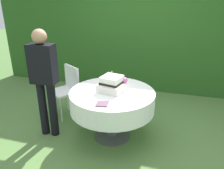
{
  "coord_description": "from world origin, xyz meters",
  "views": [
    {
      "loc": [
        0.78,
        -2.75,
        2.0
      ],
      "look_at": [
        -0.01,
        0.02,
        0.84
      ],
      "focal_mm": 35.53,
      "sensor_mm": 36.0,
      "label": 1
    }
  ],
  "objects": [
    {
      "name": "foliage_hedge",
      "position": [
        0.0,
        2.13,
        1.27
      ],
      "size": [
        6.57,
        0.47,
        2.55
      ],
      "primitive_type": "cube",
      "color": "#28561E",
      "rests_on": "ground_plane"
    },
    {
      "name": "cake_table",
      "position": [
        0.0,
        0.0,
        0.6
      ],
      "size": [
        1.21,
        1.21,
        0.74
      ],
      "color": "#4C4C51",
      "rests_on": "ground_plane"
    },
    {
      "name": "napkin_stack",
      "position": [
        -0.01,
        -0.42,
        0.75
      ],
      "size": [
        0.17,
        0.17,
        0.01
      ],
      "primitive_type": "cube",
      "rotation": [
        0.0,
        0.0,
        0.14
      ],
      "color": "#6B4C60",
      "rests_on": "cake_table"
    },
    {
      "name": "ground_plane",
      "position": [
        0.0,
        0.0,
        0.0
      ],
      "size": [
        20.0,
        20.0,
        0.0
      ],
      "primitive_type": "plane",
      "color": "#547A3D"
    },
    {
      "name": "serving_plate_far",
      "position": [
        -0.39,
        -0.17,
        0.75
      ],
      "size": [
        0.15,
        0.15,
        0.01
      ],
      "primitive_type": "cylinder",
      "color": "white",
      "rests_on": "cake_table"
    },
    {
      "name": "wedding_cake",
      "position": [
        -0.01,
        0.04,
        0.84
      ],
      "size": [
        0.41,
        0.41,
        0.29
      ],
      "color": "white",
      "rests_on": "cake_table"
    },
    {
      "name": "standing_person",
      "position": [
        -0.94,
        -0.2,
        0.93
      ],
      "size": [
        0.37,
        0.22,
        1.6
      ],
      "color": "black",
      "rests_on": "ground_plane"
    },
    {
      "name": "garden_chair",
      "position": [
        -0.92,
        0.43,
        0.54
      ],
      "size": [
        0.55,
        0.55,
        0.89
      ],
      "color": "white",
      "rests_on": "ground_plane"
    },
    {
      "name": "serving_plate_near",
      "position": [
        -0.2,
        -0.29,
        0.75
      ],
      "size": [
        0.1,
        0.1,
        0.01
      ],
      "primitive_type": "cylinder",
      "color": "white",
      "rests_on": "cake_table"
    },
    {
      "name": "serving_plate_left",
      "position": [
        -0.22,
        0.25,
        0.75
      ],
      "size": [
        0.11,
        0.11,
        0.01
      ],
      "primitive_type": "cylinder",
      "color": "white",
      "rests_on": "cake_table"
    }
  ]
}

